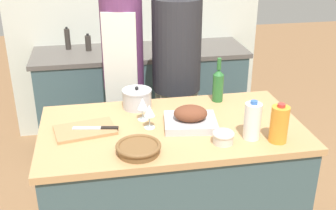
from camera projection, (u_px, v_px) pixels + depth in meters
kitchen_island at (172, 191)px, 2.67m from camera, size 1.54×0.84×0.93m
back_counter at (142, 97)px, 4.05m from camera, size 1.95×0.60×0.94m
back_wall at (135, 6)px, 4.03m from camera, size 2.45×0.10×2.55m
roasting_pan at (190, 119)px, 2.46m from camera, size 0.34×0.30×0.13m
wicker_basket at (138, 148)px, 2.19m from camera, size 0.24×0.24×0.05m
cutting_board at (85, 130)px, 2.42m from camera, size 0.37×0.27×0.02m
stock_pot at (137, 99)px, 2.70m from camera, size 0.19×0.19×0.15m
mixing_bowl at (223, 137)px, 2.28m from camera, size 0.12×0.12×0.07m
juice_jug at (279, 124)px, 2.27m from camera, size 0.10×0.10×0.22m
milk_jug at (252, 121)px, 2.31m from camera, size 0.09×0.09×0.23m
wine_bottle_green at (218, 84)px, 2.77m from camera, size 0.07×0.07×0.30m
wine_glass_left at (149, 112)px, 2.42m from camera, size 0.07×0.07×0.15m
wine_glass_right at (143, 104)px, 2.52m from camera, size 0.07×0.07×0.14m
knife_chef at (97, 128)px, 2.41m from camera, size 0.26×0.08×0.01m
condiment_bottle_tall at (88, 43)px, 3.82m from camera, size 0.05×0.05×0.16m
condiment_bottle_short at (68, 39)px, 3.85m from camera, size 0.05×0.05×0.21m
person_cook_aproned at (123, 69)px, 3.19m from camera, size 0.31×0.33×1.77m
person_cook_guest at (176, 73)px, 3.23m from camera, size 0.37×0.37×1.73m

